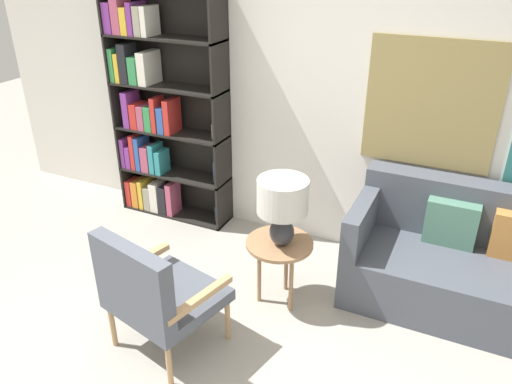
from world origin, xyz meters
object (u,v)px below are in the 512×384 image
(armchair, at_px, (152,291))
(table_lamp, at_px, (283,202))
(bookshelf, at_px, (156,115))
(side_table, at_px, (279,249))
(couch, at_px, (476,267))

(armchair, bearing_deg, table_lamp, 56.84)
(bookshelf, distance_m, side_table, 1.84)
(side_table, distance_m, table_lamp, 0.39)
(bookshelf, xyz_separation_m, couch, (2.86, -0.24, -0.65))
(bookshelf, height_order, table_lamp, bookshelf)
(side_table, height_order, table_lamp, table_lamp)
(armchair, bearing_deg, couch, 37.69)
(table_lamp, bearing_deg, bookshelf, 152.59)
(armchair, xyz_separation_m, table_lamp, (0.52, 0.80, 0.35))
(side_table, bearing_deg, bookshelf, 152.83)
(couch, bearing_deg, side_table, -156.34)
(table_lamp, bearing_deg, armchair, -123.16)
(bookshelf, xyz_separation_m, table_lamp, (1.59, -0.82, -0.14))
(bookshelf, height_order, side_table, bookshelf)
(bookshelf, bearing_deg, side_table, -27.17)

